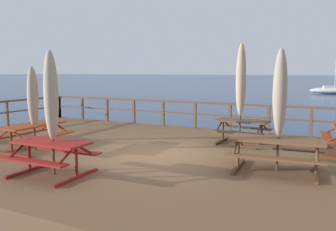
{
  "coord_description": "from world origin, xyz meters",
  "views": [
    {
      "loc": [
        4.71,
        -8.56,
        3.13
      ],
      "look_at": [
        0.0,
        0.71,
        1.82
      ],
      "focal_mm": 37.5,
      "sensor_mm": 36.0,
      "label": 1
    }
  ],
  "objects": [
    {
      "name": "railing_waterside_far",
      "position": [
        0.0,
        4.61,
        1.55
      ],
      "size": [
        16.32,
        0.1,
        1.09
      ],
      "color": "brown",
      "rests_on": "wooden_deck"
    },
    {
      "name": "ground_plane",
      "position": [
        0.0,
        0.0,
        0.0
      ],
      "size": [
        600.0,
        600.0,
        0.0
      ],
      "primitive_type": "plane",
      "color": "navy"
    },
    {
      "name": "patio_umbrella_short_front",
      "position": [
        -1.08,
        -2.86,
        2.59
      ],
      "size": [
        0.32,
        0.32,
        2.79
      ],
      "color": "#4C3828",
      "rests_on": "wooden_deck"
    },
    {
      "name": "patio_umbrella_short_back",
      "position": [
        3.37,
        -0.3,
        2.63
      ],
      "size": [
        0.32,
        0.32,
        2.84
      ],
      "color": "#4C3828",
      "rests_on": "wooden_deck"
    },
    {
      "name": "picnic_table_front_right",
      "position": [
        -1.07,
        -2.91,
        1.37
      ],
      "size": [
        1.78,
        1.46,
        0.78
      ],
      "color": "maroon",
      "rests_on": "wooden_deck"
    },
    {
      "name": "patio_umbrella_tall_front",
      "position": [
        -3.43,
        -1.25,
        2.38
      ],
      "size": [
        0.32,
        0.32,
        2.47
      ],
      "color": "#4C3828",
      "rests_on": "wooden_deck"
    },
    {
      "name": "patio_umbrella_tall_back_right",
      "position": [
        1.74,
        2.36,
        2.86
      ],
      "size": [
        0.32,
        0.32,
        3.2
      ],
      "color": "#4C3828",
      "rests_on": "wooden_deck"
    },
    {
      "name": "picnic_table_back_left",
      "position": [
        3.35,
        -0.37,
        1.38
      ],
      "size": [
        2.22,
        1.57,
        0.78
      ],
      "color": "brown",
      "rests_on": "wooden_deck"
    },
    {
      "name": "picnic_table_front_left",
      "position": [
        -3.45,
        -1.26,
        1.38
      ],
      "size": [
        1.43,
        1.99,
        0.78
      ],
      "color": "#993819",
      "rests_on": "wooden_deck"
    },
    {
      "name": "picnic_table_mid_right",
      "position": [
        1.8,
        2.42,
        1.37
      ],
      "size": [
        1.72,
        1.49,
        0.78
      ],
      "color": "brown",
      "rests_on": "wooden_deck"
    },
    {
      "name": "wooden_deck",
      "position": [
        0.0,
        0.0,
        0.41
      ],
      "size": [
        16.52,
        9.51,
        0.82
      ],
      "primitive_type": "cube",
      "color": "brown",
      "rests_on": "ground"
    },
    {
      "name": "sailboat_distant",
      "position": [
        3.0,
        45.56,
        0.51
      ],
      "size": [
        6.23,
        3.07,
        7.72
      ],
      "color": "white",
      "rests_on": "ground"
    }
  ]
}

